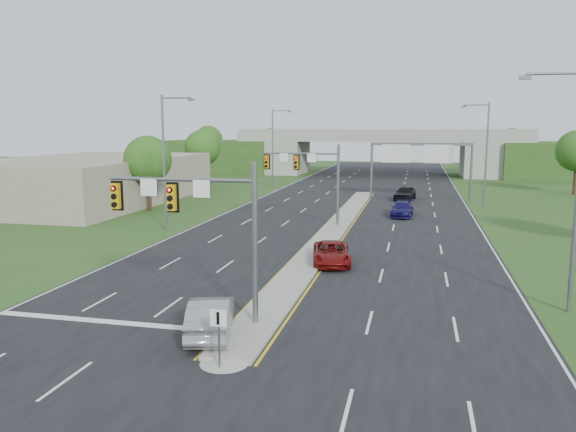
% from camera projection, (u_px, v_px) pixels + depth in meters
% --- Properties ---
extents(ground, '(240.00, 240.00, 0.00)m').
position_uv_depth(ground, '(256.00, 326.00, 23.95)').
color(ground, '#2A4A1A').
rests_on(ground, ground).
extents(road, '(24.00, 160.00, 0.02)m').
position_uv_depth(road, '(351.00, 210.00, 57.64)').
color(road, black).
rests_on(road, ground).
extents(median, '(2.00, 54.00, 0.16)m').
position_uv_depth(median, '(334.00, 229.00, 46.08)').
color(median, gray).
rests_on(median, road).
extents(median_nose, '(2.00, 2.00, 0.16)m').
position_uv_depth(median_nose, '(224.00, 361.00, 20.09)').
color(median_nose, gray).
rests_on(median_nose, road).
extents(lane_markings, '(23.72, 160.00, 0.01)m').
position_uv_depth(lane_markings, '(337.00, 219.00, 51.92)').
color(lane_markings, gold).
rests_on(lane_markings, road).
extents(signal_mast_near, '(6.62, 0.60, 7.00)m').
position_uv_depth(signal_mast_near, '(203.00, 215.00, 23.65)').
color(signal_mast_near, slate).
rests_on(signal_mast_near, ground).
extents(signal_mast_far, '(6.62, 0.60, 7.00)m').
position_uv_depth(signal_mast_far, '(312.00, 171.00, 47.71)').
color(signal_mast_far, slate).
rests_on(signal_mast_far, ground).
extents(keep_right_sign, '(0.60, 0.13, 2.20)m').
position_uv_depth(keep_right_sign, '(219.00, 328.00, 19.36)').
color(keep_right_sign, slate).
rests_on(keep_right_sign, ground).
extents(sign_gantry, '(11.58, 0.44, 6.67)m').
position_uv_depth(sign_gantry, '(419.00, 155.00, 64.89)').
color(sign_gantry, slate).
rests_on(sign_gantry, ground).
extents(overpass, '(80.00, 14.00, 8.10)m').
position_uv_depth(overpass, '(381.00, 155.00, 100.40)').
color(overpass, gray).
rests_on(overpass, ground).
extents(lightpole_l_mid, '(2.85, 0.25, 11.00)m').
position_uv_depth(lightpole_l_mid, '(166.00, 156.00, 45.21)').
color(lightpole_l_mid, slate).
rests_on(lightpole_l_mid, ground).
extents(lightpole_l_far, '(2.85, 0.25, 11.00)m').
position_uv_depth(lightpole_l_far, '(274.00, 144.00, 78.89)').
color(lightpole_l_far, slate).
rests_on(lightpole_l_far, ground).
extents(lightpole_r_near, '(2.85, 0.25, 11.00)m').
position_uv_depth(lightpole_r_near, '(574.00, 179.00, 24.87)').
color(lightpole_r_near, slate).
rests_on(lightpole_r_near, ground).
extents(lightpole_r_far, '(2.85, 0.25, 11.00)m').
position_uv_depth(lightpole_r_far, '(485.00, 150.00, 58.55)').
color(lightpole_r_far, slate).
rests_on(lightpole_r_far, ground).
extents(tree_l_near, '(4.80, 4.80, 7.60)m').
position_uv_depth(tree_l_near, '(148.00, 160.00, 56.46)').
color(tree_l_near, '#382316').
rests_on(tree_l_near, ground).
extents(tree_l_mid, '(5.20, 5.20, 8.12)m').
position_uv_depth(tree_l_mid, '(203.00, 148.00, 81.36)').
color(tree_l_mid, '#382316').
rests_on(tree_l_mid, ground).
extents(tree_back_a, '(6.00, 6.00, 8.85)m').
position_uv_depth(tree_back_a, '(209.00, 139.00, 121.96)').
color(tree_back_a, '#382316').
rests_on(tree_back_a, ground).
extents(tree_back_b, '(5.60, 5.60, 8.32)m').
position_uv_depth(tree_back_b, '(271.00, 141.00, 118.90)').
color(tree_back_b, '#382316').
rests_on(tree_back_b, ground).
extents(tree_back_c, '(5.60, 5.60, 8.32)m').
position_uv_depth(tree_back_c, '(511.00, 143.00, 108.25)').
color(tree_back_c, '#382316').
rests_on(tree_back_c, ground).
extents(commercial_building, '(18.00, 30.00, 5.00)m').
position_uv_depth(commercial_building, '(89.00, 180.00, 63.91)').
color(commercial_building, gray).
rests_on(commercial_building, ground).
extents(car_silver, '(2.82, 4.97, 1.55)m').
position_uv_depth(car_silver, '(211.00, 316.00, 22.83)').
color(car_silver, gray).
rests_on(car_silver, road).
extents(car_far_a, '(3.07, 5.18, 1.35)m').
position_uv_depth(car_far_a, '(331.00, 253.00, 34.71)').
color(car_far_a, maroon).
rests_on(car_far_a, road).
extents(car_far_b, '(2.21, 4.84, 1.37)m').
position_uv_depth(car_far_b, '(402.00, 209.00, 53.32)').
color(car_far_b, '#110B46').
rests_on(car_far_b, road).
extents(car_far_c, '(2.83, 5.09, 1.64)m').
position_uv_depth(car_far_c, '(405.00, 193.00, 65.45)').
color(car_far_c, black).
rests_on(car_far_c, road).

